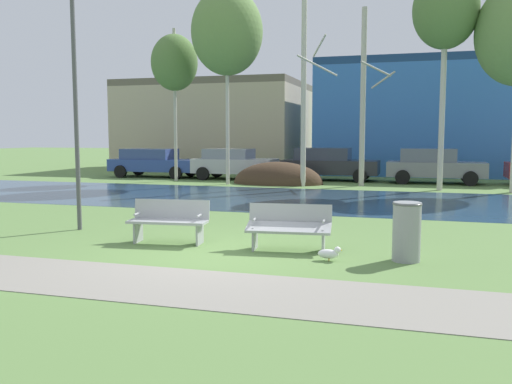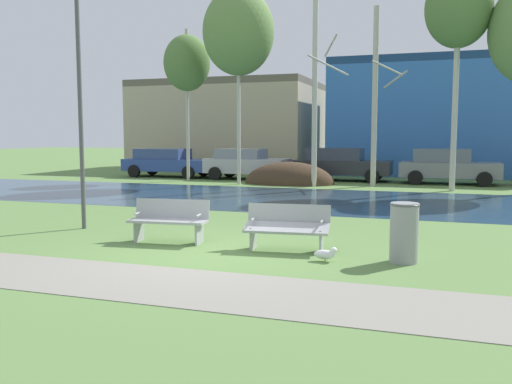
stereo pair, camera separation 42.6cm
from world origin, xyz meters
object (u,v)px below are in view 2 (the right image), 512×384
(bench_right, at_px, (287,226))
(streetlamp, at_px, (79,57))
(trash_bin, at_px, (404,232))
(bench_left, at_px, (169,219))
(parked_wagon_fourth_grey, at_px, (447,166))
(parked_hatch_third_dark, at_px, (341,164))
(seagull, at_px, (326,254))
(parked_van_nearest_blue, at_px, (167,162))
(parked_sedan_second_silver, at_px, (246,163))

(bench_right, height_order, streetlamp, streetlamp)
(trash_bin, height_order, streetlamp, streetlamp)
(bench_left, bearing_deg, parked_wagon_fourth_grey, 70.81)
(bench_left, bearing_deg, trash_bin, -3.58)
(bench_left, xyz_separation_m, parked_hatch_third_dark, (0.70, 16.13, 0.34))
(bench_right, height_order, parked_hatch_third_dark, parked_hatch_third_dark)
(seagull, relative_size, parked_van_nearest_blue, 0.09)
(bench_left, bearing_deg, parked_sedan_second_silver, 104.10)
(parked_van_nearest_blue, bearing_deg, parked_wagon_fourth_grey, 0.73)
(bench_left, relative_size, parked_hatch_third_dark, 0.36)
(parked_van_nearest_blue, bearing_deg, bench_right, -55.40)
(seagull, relative_size, streetlamp, 0.07)
(bench_right, xyz_separation_m, parked_wagon_fourth_grey, (3.01, 15.82, 0.34))
(bench_left, relative_size, bench_right, 1.00)
(seagull, bearing_deg, bench_left, 168.98)
(parked_sedan_second_silver, xyz_separation_m, parked_wagon_fourth_grey, (9.40, 0.33, 0.02))
(bench_left, xyz_separation_m, parked_sedan_second_silver, (-3.89, 15.49, 0.32))
(bench_right, height_order, trash_bin, trash_bin)
(parked_wagon_fourth_grey, bearing_deg, seagull, -97.36)
(parked_hatch_third_dark, bearing_deg, seagull, -80.91)
(bench_left, relative_size, parked_wagon_fourth_grey, 0.39)
(trash_bin, relative_size, parked_wagon_fourth_grey, 0.24)
(trash_bin, height_order, parked_van_nearest_blue, parked_van_nearest_blue)
(parked_hatch_third_dark, bearing_deg, bench_left, -92.47)
(parked_wagon_fourth_grey, bearing_deg, bench_left, -109.19)
(parked_van_nearest_blue, bearing_deg, bench_left, -62.07)
(seagull, height_order, parked_sedan_second_silver, parked_sedan_second_silver)
(streetlamp, height_order, parked_wagon_fourth_grey, streetlamp)
(seagull, height_order, parked_hatch_third_dark, parked_hatch_third_dark)
(bench_left, distance_m, parked_hatch_third_dark, 16.14)
(bench_right, distance_m, parked_hatch_third_dark, 16.23)
(bench_right, relative_size, parked_hatch_third_dark, 0.36)
(streetlamp, bearing_deg, trash_bin, -8.78)
(parked_wagon_fourth_grey, bearing_deg, parked_van_nearest_blue, -179.27)
(bench_left, distance_m, trash_bin, 4.67)
(bench_left, relative_size, trash_bin, 1.59)
(parked_sedan_second_silver, bearing_deg, parked_wagon_fourth_grey, 2.04)
(trash_bin, relative_size, parked_sedan_second_silver, 0.26)
(bench_left, xyz_separation_m, streetlamp, (-2.68, 0.84, 3.48))
(bench_left, bearing_deg, parked_van_nearest_blue, 117.93)
(parked_van_nearest_blue, distance_m, parked_hatch_third_dark, 9.00)
(trash_bin, height_order, parked_hatch_third_dark, parked_hatch_third_dark)
(streetlamp, relative_size, parked_van_nearest_blue, 1.28)
(trash_bin, xyz_separation_m, parked_wagon_fourth_grey, (0.84, 16.11, 0.28))
(streetlamp, height_order, parked_hatch_third_dark, streetlamp)
(streetlamp, height_order, parked_van_nearest_blue, streetlamp)
(bench_left, bearing_deg, bench_right, 0.00)
(bench_left, height_order, parked_van_nearest_blue, parked_van_nearest_blue)
(seagull, height_order, parked_wagon_fourth_grey, parked_wagon_fourth_grey)
(parked_sedan_second_silver, distance_m, parked_wagon_fourth_grey, 9.40)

